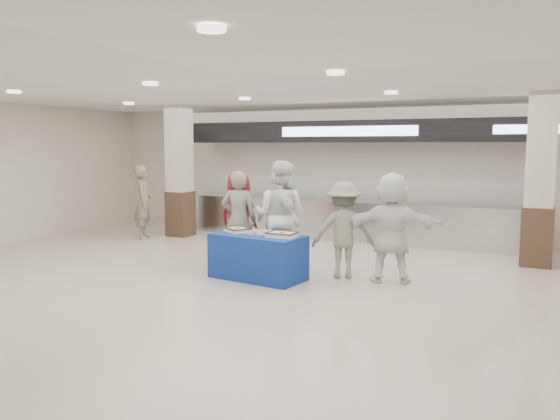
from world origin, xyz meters
The scene contains 15 objects.
ground centered at (0.00, 0.00, 0.00)m, with size 14.00×14.00×0.00m, color beige.
serving_line centered at (0.00, 5.40, 1.16)m, with size 8.70×0.85×2.80m.
column_left centered at (-4.00, 4.20, 1.53)m, with size 0.55×0.55×3.20m.
column_right centered at (4.00, 4.20, 1.53)m, with size 0.55×0.55×3.20m.
display_table centered at (-0.22, 1.10, 0.38)m, with size 1.55×0.78×0.75m, color navy.
sheet_cake_left centered at (-0.68, 1.21, 0.79)m, with size 0.51×0.49×0.09m.
sheet_cake_right centered at (0.24, 1.06, 0.80)m, with size 0.46×0.36×0.10m.
cupcake_tray centered at (-0.20, 1.14, 0.79)m, with size 0.48×0.39×0.07m.
civilian_maroon centered at (-1.16, 2.10, 0.85)m, with size 0.84×0.54×1.71m, color maroon.
soldier_a centered at (-0.95, 1.74, 0.89)m, with size 0.65×0.43×1.78m, color slate.
chef_tall centered at (-0.17, 1.85, 0.98)m, with size 0.96×0.74×1.97m, color white.
chef_short centered at (-0.15, 1.74, 0.90)m, with size 1.06×0.44×1.81m, color white.
soldier_b centered at (1.04, 1.80, 0.82)m, with size 1.05×0.61×1.63m, color slate.
civilian_white centered at (1.85, 1.83, 0.90)m, with size 1.68×0.53×1.81m, color white.
soldier_bg centered at (-4.54, 3.47, 0.88)m, with size 0.64×0.42×1.76m, color slate.
Camera 1 is at (3.94, -6.88, 2.24)m, focal length 35.00 mm.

